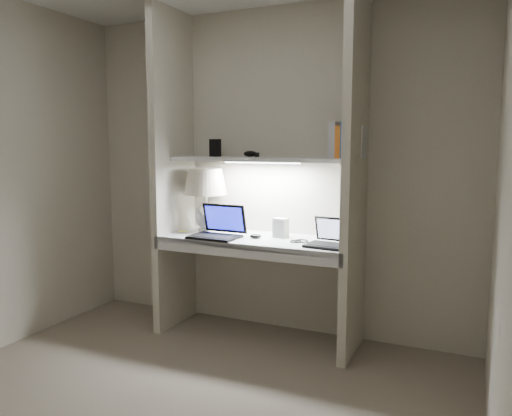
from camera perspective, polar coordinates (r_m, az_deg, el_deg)
The scene contains 18 objects.
floor at distance 2.99m, azimuth -10.36°, elevation -22.18°, with size 3.20×3.00×0.01m, color gray.
back_wall at distance 3.93m, azimuth 1.73°, elevation 4.19°, with size 3.20×0.01×2.50m, color #BEB6A2.
alcove_panel_left at distance 4.03m, azimuth -9.46°, elevation 4.18°, with size 0.06×0.55×2.50m, color #BEB6A2.
alcove_panel_right at distance 3.44m, azimuth 11.26°, elevation 3.61°, with size 0.06×0.55×2.50m, color #BEB6A2.
desk at distance 3.74m, azimuth 0.08°, elevation -3.69°, with size 1.40×0.55×0.04m, color white.
desk_apron at distance 3.51m, azimuth -1.66°, elevation -4.91°, with size 1.46×0.03×0.10m, color silver.
shelf at distance 3.76m, azimuth 0.68°, elevation 5.58°, with size 1.40×0.36×0.03m, color silver.
strip_light at distance 3.76m, azimuth 0.68°, elevation 5.25°, with size 0.60×0.04×0.01m, color white.
table_lamp at distance 3.99m, azimuth -5.79°, elevation 2.16°, with size 0.34×0.34×0.50m.
laptop_main at distance 3.76m, azimuth -4.33°, elevation -2.48°, with size 0.37×0.32×0.24m.
laptop_netbook at distance 3.46m, azimuth 8.56°, elevation -3.60°, with size 0.33×0.29×0.19m.
speaker at distance 3.73m, azimuth 2.84°, elevation -2.28°, with size 0.10×0.07×0.15m, color silver.
mouse at distance 3.70m, azimuth -0.07°, elevation -3.25°, with size 0.09×0.06×0.03m, color black.
cable_coil at distance 3.58m, azimuth 5.21°, elevation -3.78°, with size 0.10×0.10×0.01m, color black.
sticky_note at distance 4.03m, azimuth -8.31°, elevation -2.66°, with size 0.07×0.07×0.00m, color #EBFF35.
book_row at distance 3.56m, azimuth 10.44°, elevation 7.53°, with size 0.24×0.17×0.25m.
shelf_box at distance 3.99m, azimuth -4.69°, elevation 6.86°, with size 0.08×0.06×0.14m, color black.
shelf_gadget at distance 3.88m, azimuth -0.66°, elevation 6.21°, with size 0.11×0.08×0.05m, color black.
Camera 1 is at (1.50, -2.12, 1.47)m, focal length 35.00 mm.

